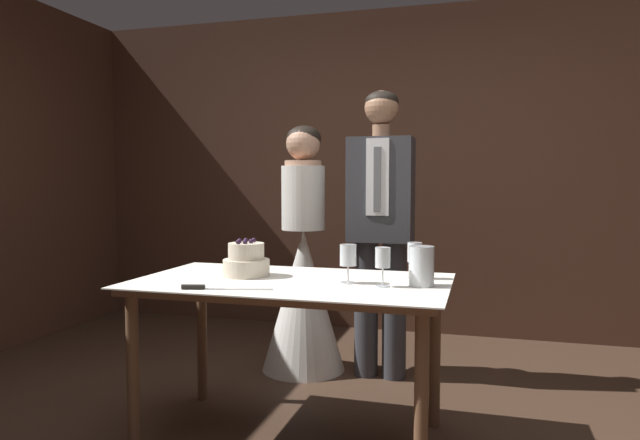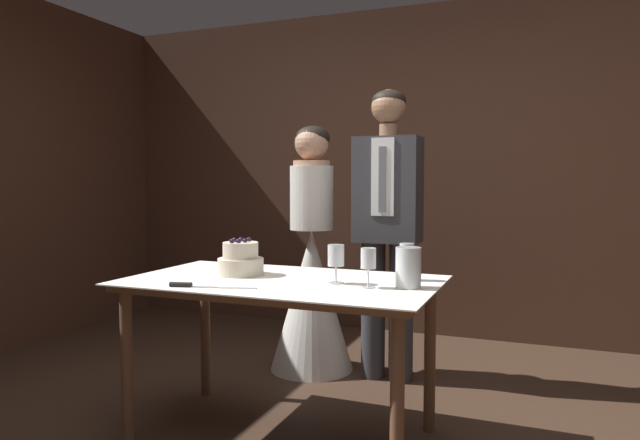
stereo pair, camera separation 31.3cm
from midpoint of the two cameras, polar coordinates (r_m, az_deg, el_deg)
name	(u,v)px [view 2 (the right image)]	position (r m, az deg, el deg)	size (l,w,h in m)	color
wall_back	(418,172)	(4.72, 11.67, 4.77)	(5.55, 0.12, 2.63)	#472B1E
cake_table	(282,297)	(2.72, -0.53, -7.74)	(1.47, 0.84, 0.76)	brown
tiered_cake	(241,260)	(2.85, -4.84, -4.06)	(0.23, 0.23, 0.18)	beige
cake_knife	(196,286)	(2.54, -8.89, -6.53)	(0.39, 0.12, 0.02)	silver
wine_glass_near	(368,260)	(2.51, 8.45, -3.96)	(0.07, 0.07, 0.18)	silver
wine_glass_middle	(407,254)	(2.74, 11.95, -3.41)	(0.07, 0.07, 0.17)	silver
wine_glass_far	(336,258)	(2.60, 5.08, -3.78)	(0.08, 0.08, 0.18)	silver
hurricane_candle	(408,268)	(2.54, 12.35, -4.78)	(0.11, 0.11, 0.18)	silver
bride	(312,280)	(3.73, 1.59, -5.99)	(0.54, 0.54, 1.59)	white
groom	(388,219)	(3.54, 9.31, 0.10)	(0.40, 0.25, 1.79)	#38383D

